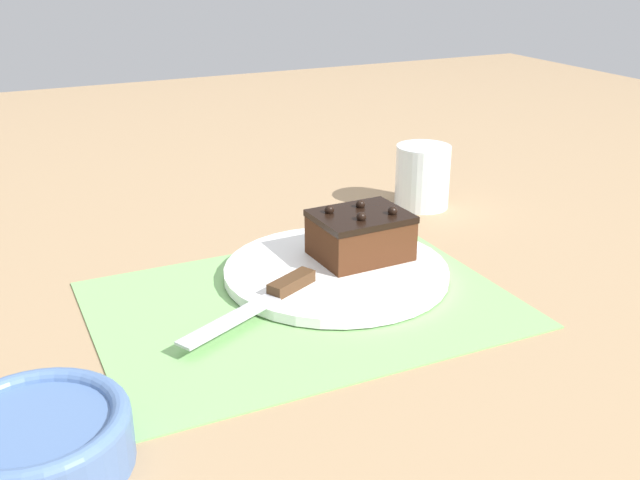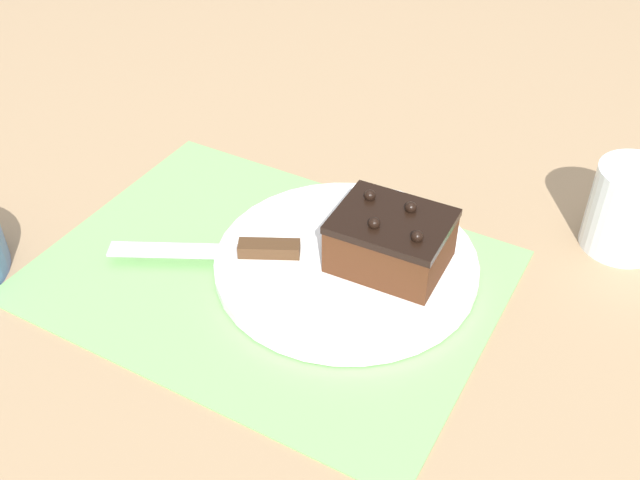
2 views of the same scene
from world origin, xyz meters
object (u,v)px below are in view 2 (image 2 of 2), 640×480
(chocolate_cake, at_px, (391,240))
(drinking_glass, at_px, (629,209))
(cake_plate, at_px, (346,263))
(serving_knife, at_px, (237,249))

(chocolate_cake, distance_m, drinking_glass, 0.26)
(cake_plate, bearing_deg, drinking_glass, -142.70)
(cake_plate, distance_m, drinking_glass, 0.30)
(serving_knife, distance_m, drinking_glass, 0.41)
(chocolate_cake, bearing_deg, drinking_glass, -139.97)
(serving_knife, xyz_separation_m, drinking_glass, (-0.34, -0.23, 0.03))
(cake_plate, height_order, drinking_glass, drinking_glass)
(cake_plate, relative_size, chocolate_cake, 2.35)
(cake_plate, bearing_deg, chocolate_cake, -158.80)
(chocolate_cake, height_order, serving_knife, chocolate_cake)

